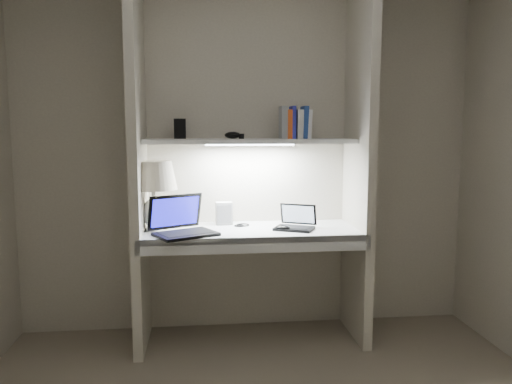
{
  "coord_description": "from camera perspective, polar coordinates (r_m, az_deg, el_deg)",
  "views": [
    {
      "loc": [
        -0.33,
        -2.03,
        1.43
      ],
      "look_at": [
        0.01,
        1.05,
        1.04
      ],
      "focal_mm": 35.0,
      "sensor_mm": 36.0,
      "label": 1
    }
  ],
  "objects": [
    {
      "name": "table_lamp",
      "position": [
        3.31,
        -11.67,
        0.96
      ],
      "size": [
        0.31,
        0.31,
        0.46
      ],
      "color": "white",
      "rests_on": "desk"
    },
    {
      "name": "shelf",
      "position": [
        3.37,
        -0.71,
        5.84
      ],
      "size": [
        1.4,
        0.36,
        0.03
      ],
      "primitive_type": "cube",
      "color": "silver",
      "rests_on": "back_wall"
    },
    {
      "name": "mouse",
      "position": [
        3.27,
        3.06,
        -4.13
      ],
      "size": [
        0.12,
        0.1,
        0.04
      ],
      "primitive_type": "ellipsoid",
      "rotation": [
        0.0,
        0.0,
        -0.43
      ],
      "color": "black",
      "rests_on": "desk"
    },
    {
      "name": "alcove_panel_right",
      "position": [
        3.43,
        11.72,
        4.04
      ],
      "size": [
        0.06,
        0.55,
        2.5
      ],
      "primitive_type": "cube",
      "color": "beige",
      "rests_on": "floor"
    },
    {
      "name": "sticky_note",
      "position": [
        3.39,
        -10.55,
        -4.13
      ],
      "size": [
        0.06,
        0.06,
        0.0
      ],
      "primitive_type": "cube",
      "rotation": [
        0.0,
        0.0,
        -0.02
      ],
      "color": "yellow",
      "rests_on": "desk"
    },
    {
      "name": "desk_apron",
      "position": [
        3.1,
        -0.06,
        -6.06
      ],
      "size": [
        1.46,
        0.03,
        0.1
      ],
      "primitive_type": "cube",
      "color": "silver",
      "rests_on": "desk"
    },
    {
      "name": "back_wall",
      "position": [
        3.55,
        -0.99,
        4.29
      ],
      "size": [
        3.2,
        0.01,
        2.5
      ],
      "primitive_type": "cube",
      "color": "beige",
      "rests_on": "floor"
    },
    {
      "name": "shelf_box",
      "position": [
        3.44,
        -8.69,
        7.16
      ],
      "size": [
        0.08,
        0.06,
        0.14
      ],
      "primitive_type": "cube",
      "rotation": [
        0.0,
        0.0,
        0.01
      ],
      "color": "black",
      "rests_on": "shelf"
    },
    {
      "name": "desk",
      "position": [
        3.34,
        -0.54,
        -4.54
      ],
      "size": [
        1.4,
        0.55,
        0.04
      ],
      "primitive_type": "cube",
      "color": "white",
      "rests_on": "alcove_panel_left"
    },
    {
      "name": "shelf_gadget",
      "position": [
        3.36,
        -2.68,
        6.5
      ],
      "size": [
        0.12,
        0.1,
        0.05
      ],
      "primitive_type": "ellipsoid",
      "rotation": [
        0.0,
        0.0,
        -0.19
      ],
      "color": "black",
      "rests_on": "shelf"
    },
    {
      "name": "book_row",
      "position": [
        3.44,
        4.47,
        7.82
      ],
      "size": [
        0.21,
        0.15,
        0.22
      ],
      "color": "white",
      "rests_on": "shelf"
    },
    {
      "name": "cable_coil",
      "position": [
        3.44,
        -1.51,
        -3.77
      ],
      "size": [
        0.11,
        0.11,
        0.01
      ],
      "primitive_type": "torus",
      "rotation": [
        0.0,
        0.0,
        -0.26
      ],
      "color": "black",
      "rests_on": "desk"
    },
    {
      "name": "alcove_panel_left",
      "position": [
        3.29,
        -13.35,
        3.87
      ],
      "size": [
        0.06,
        0.55,
        2.5
      ],
      "primitive_type": "cube",
      "color": "beige",
      "rests_on": "floor"
    },
    {
      "name": "strip_light",
      "position": [
        3.37,
        -0.71,
        5.46
      ],
      "size": [
        0.6,
        0.04,
        0.02
      ],
      "primitive_type": "cube",
      "color": "white",
      "rests_on": "shelf"
    },
    {
      "name": "laptop_main",
      "position": [
        3.19,
        -8.49,
        -3.8
      ],
      "size": [
        0.47,
        0.45,
        0.24
      ],
      "rotation": [
        0.0,
        0.0,
        0.48
      ],
      "color": "black",
      "rests_on": "desk"
    },
    {
      "name": "laptop_netbook",
      "position": [
        3.34,
        4.55,
        -3.56
      ],
      "size": [
        0.32,
        0.3,
        0.16
      ],
      "rotation": [
        0.0,
        0.0,
        -0.46
      ],
      "color": "black",
      "rests_on": "desk"
    },
    {
      "name": "speaker",
      "position": [
        3.48,
        -3.68,
        -2.44
      ],
      "size": [
        0.12,
        0.09,
        0.16
      ],
      "primitive_type": "cube",
      "rotation": [
        0.0,
        0.0,
        0.08
      ],
      "color": "silver",
      "rests_on": "desk"
    }
  ]
}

